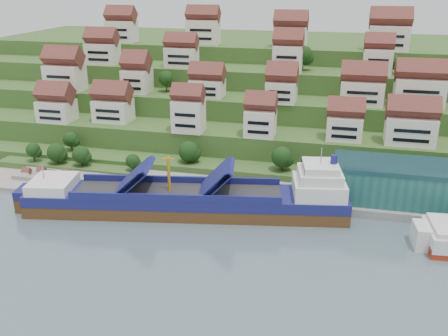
# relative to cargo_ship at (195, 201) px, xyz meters

# --- Properties ---
(ground) EXTENTS (300.00, 300.00, 0.00)m
(ground) POSITION_rel_cargo_ship_xyz_m (11.82, -1.45, -3.40)
(ground) COLOR slate
(ground) RESTS_ON ground
(quay) EXTENTS (180.00, 14.00, 2.20)m
(quay) POSITION_rel_cargo_ship_xyz_m (31.82, 13.55, -2.30)
(quay) COLOR gray
(quay) RESTS_ON ground
(pebble_beach) EXTENTS (45.00, 20.00, 1.00)m
(pebble_beach) POSITION_rel_cargo_ship_xyz_m (-46.18, 10.55, -2.90)
(pebble_beach) COLOR gray
(pebble_beach) RESTS_ON ground
(hillside) EXTENTS (260.00, 128.00, 31.00)m
(hillside) POSITION_rel_cargo_ship_xyz_m (11.82, 102.10, 7.26)
(hillside) COLOR #2D4C1E
(hillside) RESTS_ON ground
(hillside_village) EXTENTS (160.86, 65.11, 29.54)m
(hillside_village) POSITION_rel_cargo_ship_xyz_m (13.27, 58.98, 21.10)
(hillside_village) COLOR white
(hillside_village) RESTS_ON ground
(hillside_trees) EXTENTS (135.57, 62.17, 30.19)m
(hillside_trees) POSITION_rel_cargo_ship_xyz_m (-2.24, 42.66, 12.89)
(hillside_trees) COLOR #1A3D14
(hillside_trees) RESTS_ON ground
(flagpole) EXTENTS (1.28, 0.16, 8.00)m
(flagpole) POSITION_rel_cargo_ship_xyz_m (29.94, 8.55, 3.48)
(flagpole) COLOR gray
(flagpole) RESTS_ON quay
(beach_huts) EXTENTS (14.40, 3.70, 2.20)m
(beach_huts) POSITION_rel_cargo_ship_xyz_m (-48.18, 9.30, -1.30)
(beach_huts) COLOR white
(beach_huts) RESTS_ON pebble_beach
(cargo_ship) EXTENTS (81.99, 26.61, 18.01)m
(cargo_ship) POSITION_rel_cargo_ship_xyz_m (0.00, 0.00, 0.00)
(cargo_ship) COLOR #513218
(cargo_ship) RESTS_ON ground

